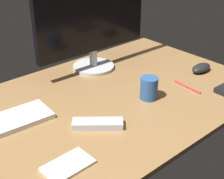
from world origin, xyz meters
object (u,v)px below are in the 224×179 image
tv_remote (98,124)px  notepad (68,165)px  monitor (92,15)px  keyboard (1,124)px  coffee_mug (149,88)px  pen (187,87)px  computer_mouse (201,68)px

tv_remote → notepad: 22.77cm
monitor → keyboard: (-56.47, -17.85, -25.56)cm
coffee_mug → pen: coffee_mug is taller
tv_remote → pen: bearing=37.4°
keyboard → tv_remote: tv_remote is taller
tv_remote → coffee_mug: (28.83, 2.16, 3.43)cm
notepad → tv_remote: bearing=27.6°
monitor → keyboard: size_ratio=1.63×
tv_remote → pen: (48.39, -2.71, -0.79)cm
coffee_mug → keyboard: bearing=159.3°
computer_mouse → keyboard: bearing=168.4°
coffee_mug → pen: size_ratio=0.64×
monitor → notepad: monitor is taller
monitor → keyboard: 64.50cm
computer_mouse → tv_remote: 66.79cm
keyboard → tv_remote: size_ratio=2.01×
keyboard → pen: 78.42cm
computer_mouse → pen: (-18.31, -6.01, -1.50)cm
monitor → keyboard: bearing=-160.7°
keyboard → computer_mouse: computer_mouse is taller
keyboard → pen: (74.14, -25.53, -0.52)cm
pen → tv_remote: bearing=90.9°
tv_remote → notepad: size_ratio=1.22×
pen → computer_mouse: bearing=-67.7°
keyboard → tv_remote: (25.75, -22.82, 0.27)cm
keyboard → notepad: keyboard is taller
monitor → notepad: 76.75cm
monitor → computer_mouse: monitor is taller
coffee_mug → notepad: size_ratio=0.63×
tv_remote → pen: size_ratio=1.24×
computer_mouse → coffee_mug: size_ratio=1.25×
computer_mouse → pen: 19.33cm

